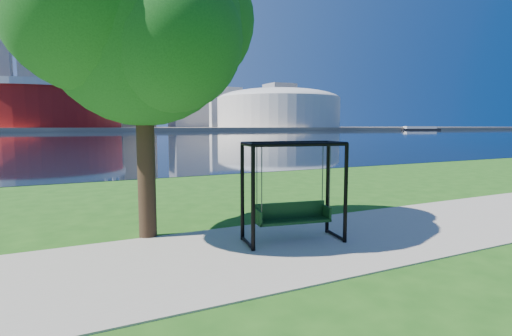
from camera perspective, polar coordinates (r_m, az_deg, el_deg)
ground at (r=8.94m, az=1.22°, el=-10.62°), size 900.00×900.00×0.00m
path at (r=8.52m, az=2.83°, el=-11.37°), size 120.00×4.00×0.03m
river at (r=109.68m, az=-24.61°, el=4.09°), size 900.00×180.00×0.02m
far_bank at (r=313.60m, az=-26.02°, el=5.07°), size 900.00×228.00×2.00m
stadium at (r=242.93m, az=-28.32°, el=8.00°), size 83.00×83.00×32.00m
arena at (r=279.90m, az=3.20°, el=8.67°), size 84.00×84.00×26.56m
skyline at (r=328.66m, az=-27.09°, el=11.13°), size 392.00×66.00×96.50m
swing at (r=8.81m, az=5.30°, el=-3.72°), size 2.30×1.30×2.22m
park_tree at (r=9.68m, az=-16.35°, el=19.65°), size 5.66×5.11×7.03m
barge at (r=296.51m, az=22.37°, el=5.25°), size 27.29×16.35×2.65m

